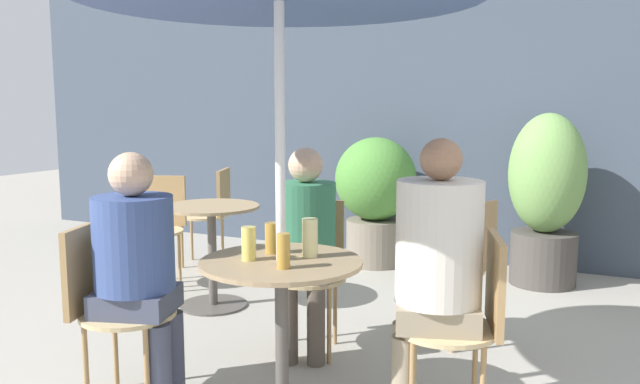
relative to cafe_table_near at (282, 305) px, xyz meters
The scene contains 18 objects.
storefront_wall 3.34m from the cafe_table_near, 86.14° to the left, with size 10.00×0.06×3.00m.
cafe_table_near is the anchor object (origin of this frame).
cafe_table_far 1.63m from the cafe_table_near, 135.45° to the left, with size 0.65×0.65×0.71m.
bistro_chair_0 0.81m from the cafe_table_near, 17.18° to the left, with size 0.47×0.46×0.84m.
bistro_chair_1 0.81m from the cafe_table_near, 107.18° to the left, with size 0.46×0.47×0.84m.
bistro_chair_2 0.81m from the cafe_table_near, 162.82° to the right, with size 0.47×0.46×0.84m.
bistro_chair_3 2.35m from the cafe_table_near, 142.34° to the left, with size 0.46×0.48×0.84m.
bistro_chair_4 1.29m from the cafe_table_near, 65.46° to the left, with size 0.48×0.46×0.84m.
bistro_chair_5 2.79m from the cafe_table_near, 130.88° to the left, with size 0.48×0.46×0.84m.
seated_person_0 0.70m from the cafe_table_near, 17.18° to the left, with size 0.42×0.40×1.24m.
seated_person_1 0.68m from the cafe_table_near, 107.18° to the left, with size 0.36×0.38×1.15m.
seated_person_2 0.68m from the cafe_table_near, 162.82° to the right, with size 0.41×0.39×1.17m.
beer_glass_0 0.31m from the cafe_table_near, 134.78° to the left, with size 0.07×0.07×0.14m.
beer_glass_1 0.31m from the cafe_table_near, 155.27° to the right, with size 0.06×0.06×0.15m.
beer_glass_2 0.31m from the cafe_table_near, 57.50° to the right, with size 0.06×0.06×0.15m.
beer_glass_3 0.32m from the cafe_table_near, 52.38° to the left, with size 0.07×0.07×0.17m.
potted_plant_0 2.78m from the cafe_table_near, 101.48° to the left, with size 0.70×0.70×1.11m.
potted_plant_1 2.82m from the cafe_table_near, 72.50° to the left, with size 0.57×0.57×1.32m.
Camera 1 is at (1.06, -2.20, 1.37)m, focal length 35.00 mm.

